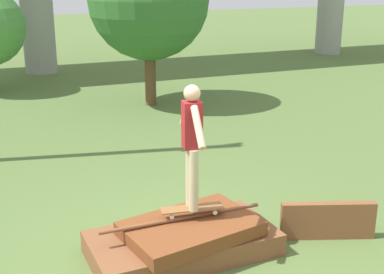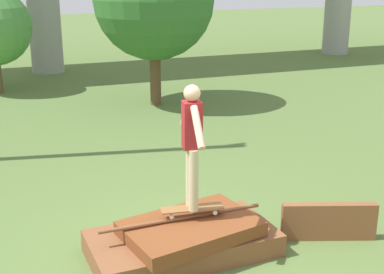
% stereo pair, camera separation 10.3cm
% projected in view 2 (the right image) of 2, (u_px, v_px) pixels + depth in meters
% --- Properties ---
extents(ground_plane, '(80.00, 80.00, 0.00)m').
position_uv_depth(ground_plane, '(183.00, 253.00, 6.81)').
color(ground_plane, '#567038').
extents(scrap_pile, '(2.37, 1.37, 0.52)m').
position_uv_depth(scrap_pile, '(185.00, 239.00, 6.73)').
color(scrap_pile, brown).
rests_on(scrap_pile, ground_plane).
extents(scrap_plank_loose, '(1.23, 0.55, 0.51)m').
position_uv_depth(scrap_plank_loose, '(329.00, 222.00, 7.10)').
color(scrap_plank_loose, brown).
rests_on(scrap_plank_loose, ground_plane).
extents(skateboard, '(0.81, 0.32, 0.09)m').
position_uv_depth(skateboard, '(192.00, 208.00, 6.70)').
color(skateboard, brown).
rests_on(skateboard, scrap_pile).
extents(skater, '(0.26, 1.09, 1.57)m').
position_uv_depth(skater, '(192.00, 139.00, 6.43)').
color(skater, '#C6B78E').
rests_on(skater, skateboard).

